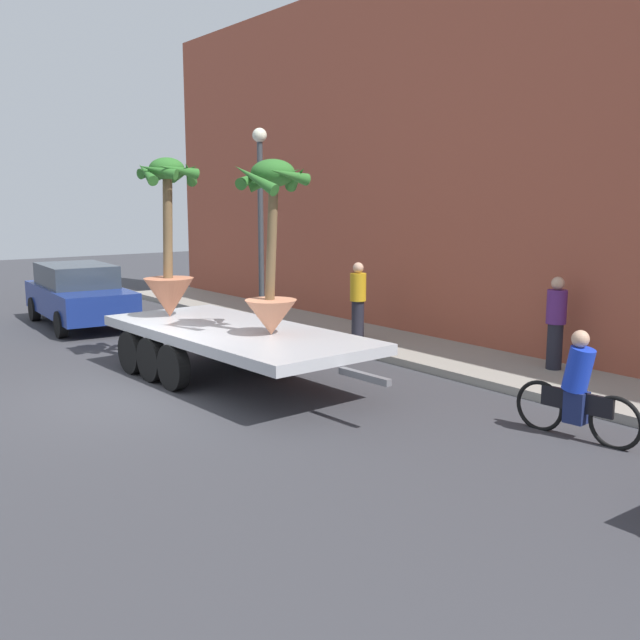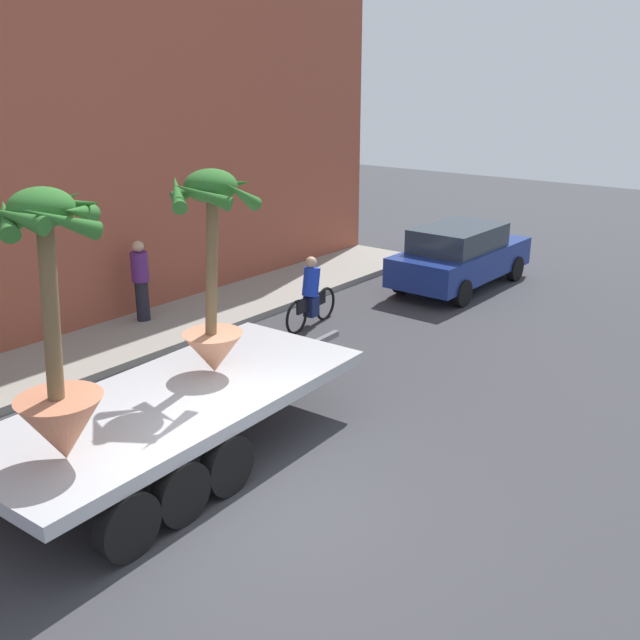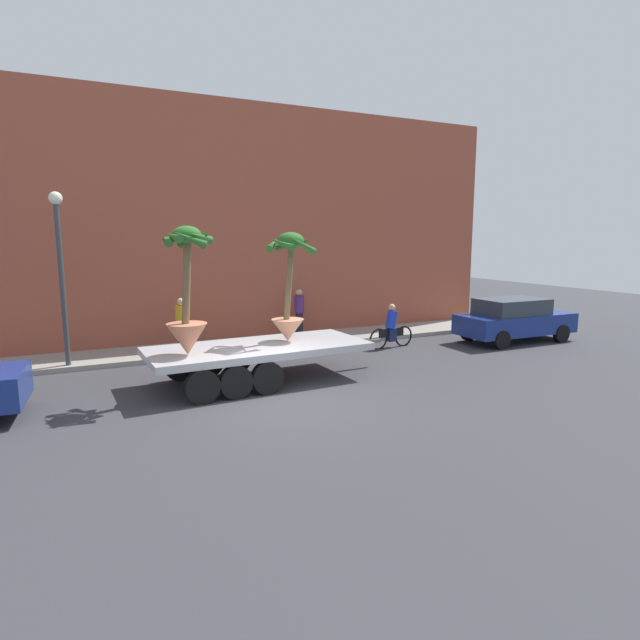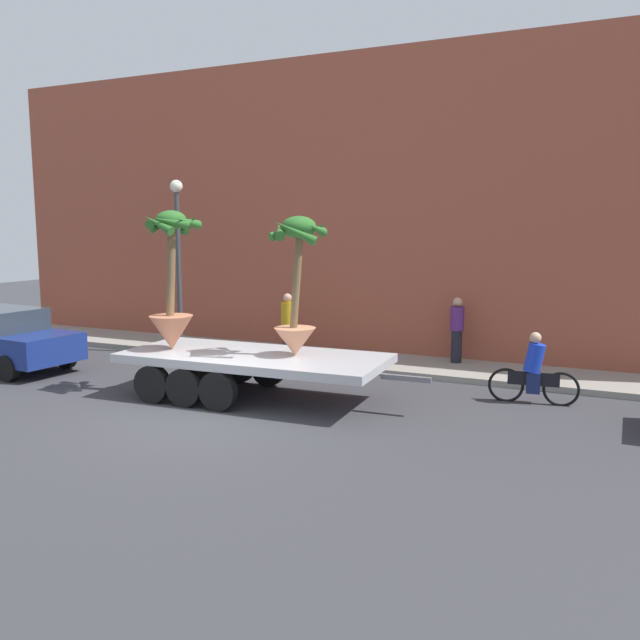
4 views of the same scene
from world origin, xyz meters
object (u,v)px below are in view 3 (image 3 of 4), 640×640
object	(u,v)px
street_lamp	(60,256)
pedestrian_far_left	(299,311)
cyclist	(391,328)
parked_car	(514,319)
flatbed_trailer	(250,354)
potted_palm_middle	(289,289)
potted_palm_rear	(187,301)
pedestrian_near_gate	(181,324)

from	to	relation	value
street_lamp	pedestrian_far_left	bearing A→B (deg)	9.90
cyclist	street_lamp	world-z (taller)	street_lamp
parked_car	street_lamp	world-z (taller)	street_lamp
flatbed_trailer	potted_palm_middle	size ratio (longest dim) A/B	2.31
potted_palm_rear	pedestrian_near_gate	distance (m)	4.47
potted_palm_rear	potted_palm_middle	xyz separation A→B (m)	(2.79, 0.52, 0.12)
potted_palm_middle	pedestrian_near_gate	size ratio (longest dim) A/B	1.70
parked_car	pedestrian_far_left	xyz separation A→B (m)	(-6.82, 3.81, 0.22)
pedestrian_near_gate	pedestrian_far_left	size ratio (longest dim) A/B	1.00
cyclist	potted_palm_rear	bearing A→B (deg)	-161.63
flatbed_trailer	cyclist	xyz separation A→B (m)	(5.75, 2.11, -0.10)
flatbed_trailer	cyclist	size ratio (longest dim) A/B	3.66
street_lamp	potted_palm_middle	bearing A→B (deg)	-31.26
potted_palm_rear	street_lamp	distance (m)	4.77
street_lamp	pedestrian_near_gate	bearing A→B (deg)	7.33
parked_car	pedestrian_near_gate	bearing A→B (deg)	165.68
pedestrian_near_gate	pedestrian_far_left	bearing A→B (deg)	11.77
potted_palm_middle	street_lamp	bearing A→B (deg)	148.74
potted_palm_middle	pedestrian_near_gate	bearing A→B (deg)	120.10
pedestrian_far_left	pedestrian_near_gate	bearing A→B (deg)	-168.23
flatbed_trailer	parked_car	size ratio (longest dim) A/B	1.53
potted_palm_rear	parked_car	bearing A→B (deg)	6.57
flatbed_trailer	parked_car	xyz separation A→B (m)	(10.31, 1.04, 0.06)
cyclist	potted_palm_middle	bearing A→B (deg)	-157.11
parked_car	pedestrian_near_gate	xyz separation A→B (m)	(-11.29, 2.88, 0.22)
pedestrian_near_gate	flatbed_trailer	bearing A→B (deg)	-76.01
parked_car	pedestrian_near_gate	distance (m)	11.66
potted_palm_middle	pedestrian_far_left	world-z (taller)	potted_palm_middle
street_lamp	flatbed_trailer	bearing A→B (deg)	-39.34
potted_palm_middle	cyclist	world-z (taller)	potted_palm_middle
potted_palm_middle	pedestrian_far_left	distance (m)	5.38
parked_car	pedestrian_near_gate	size ratio (longest dim) A/B	2.56
cyclist	pedestrian_far_left	distance (m)	3.57
potted_palm_middle	parked_car	xyz separation A→B (m)	(9.13, 0.86, -1.57)
pedestrian_near_gate	pedestrian_far_left	xyz separation A→B (m)	(4.47, 0.93, 0.00)
pedestrian_near_gate	potted_palm_rear	bearing A→B (deg)	-98.31
potted_palm_rear	potted_palm_middle	bearing A→B (deg)	10.48
pedestrian_near_gate	street_lamp	size ratio (longest dim) A/B	0.35
potted_palm_middle	cyclist	bearing A→B (deg)	22.89
pedestrian_near_gate	potted_palm_middle	bearing A→B (deg)	-59.90
potted_palm_rear	cyclist	xyz separation A→B (m)	(7.35, 2.44, -1.60)
parked_car	street_lamp	bearing A→B (deg)	170.43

